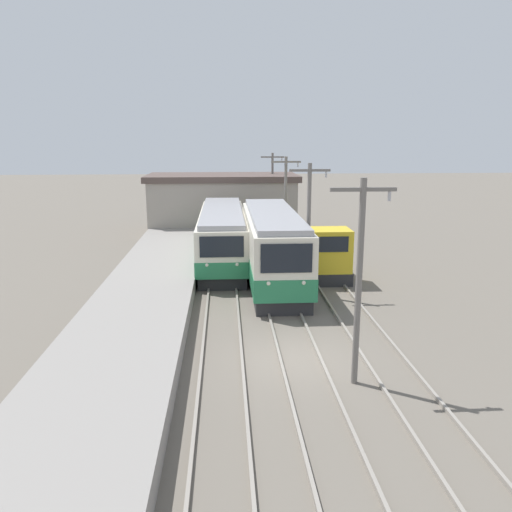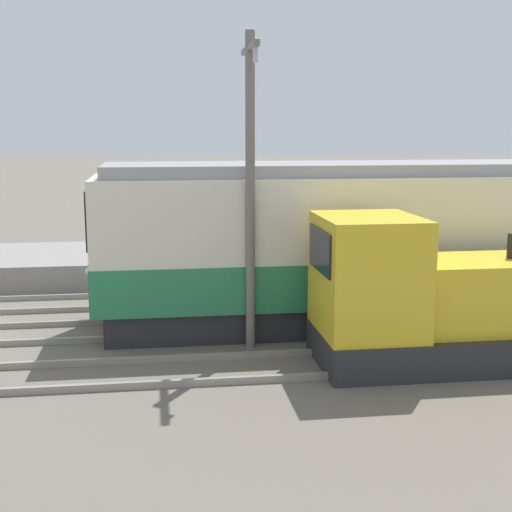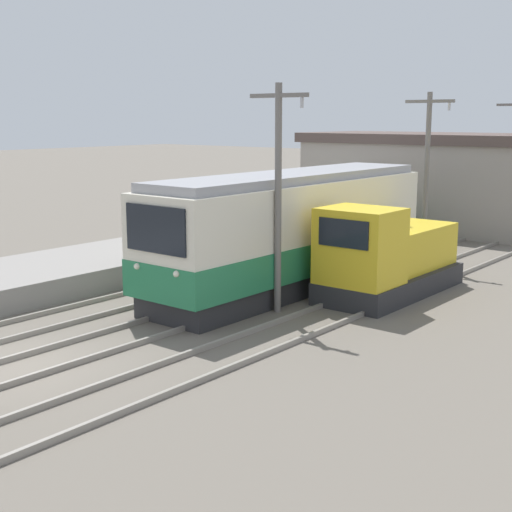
{
  "view_description": "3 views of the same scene",
  "coord_description": "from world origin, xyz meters",
  "views": [
    {
      "loc": [
        -2.41,
        -16.52,
        7.7
      ],
      "look_at": [
        -0.85,
        8.33,
        1.88
      ],
      "focal_mm": 35.0,
      "sensor_mm": 36.0,
      "label": 1
    },
    {
      "loc": [
        16.41,
        5.62,
        4.69
      ],
      "look_at": [
        -0.9,
        8.07,
        1.53
      ],
      "focal_mm": 50.0,
      "sensor_mm": 36.0,
      "label": 2
    },
    {
      "loc": [
        14.09,
        -8.64,
        5.66
      ],
      "look_at": [
        0.7,
        7.8,
        1.52
      ],
      "focal_mm": 50.0,
      "sensor_mm": 36.0,
      "label": 3
    }
  ],
  "objects": [
    {
      "name": "commuter_train_left",
      "position": [
        -2.6,
        14.83,
        1.6
      ],
      "size": [
        2.84,
        13.39,
        3.43
      ],
      "color": "#28282B",
      "rests_on": "ground"
    },
    {
      "name": "commuter_train_center",
      "position": [
        0.2,
        10.36,
        1.79
      ],
      "size": [
        2.84,
        12.48,
        3.88
      ],
      "color": "#28282B",
      "rests_on": "ground"
    },
    {
      "name": "shunting_locomotive",
      "position": [
        3.2,
        11.38,
        1.21
      ],
      "size": [
        2.4,
        5.95,
        3.0
      ],
      "color": "#28282B",
      "rests_on": "ground"
    },
    {
      "name": "catenary_mast_mid",
      "position": [
        1.71,
        7.58,
        3.62
      ],
      "size": [
        2.0,
        0.2,
        6.61
      ],
      "color": "slate",
      "rests_on": "ground"
    }
  ]
}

